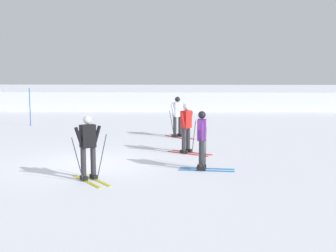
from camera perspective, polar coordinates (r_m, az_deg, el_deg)
name	(u,v)px	position (r m, az deg, el deg)	size (l,w,h in m)	color
ground_plane	(91,164)	(14.22, -9.64, -4.72)	(120.00, 120.00, 0.00)	white
far_snow_ridge	(143,99)	(33.34, -3.16, 3.45)	(80.00, 6.17, 1.26)	white
skier_red	(186,127)	(15.65, 2.30, -0.09)	(1.55, 1.17, 1.71)	red
skier_white	(178,116)	(19.20, 1.21, 1.32)	(1.29, 1.48, 1.71)	red
skier_purple	(202,139)	(13.12, 4.28, -1.58)	(1.63, 1.00, 1.71)	#237AC6
skier_black	(88,146)	(12.11, -9.95, -2.44)	(1.25, 1.51, 1.71)	gold
trail_marker_pole	(30,107)	(23.84, -16.87, 2.29)	(0.04, 0.04, 1.90)	#1E56AD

